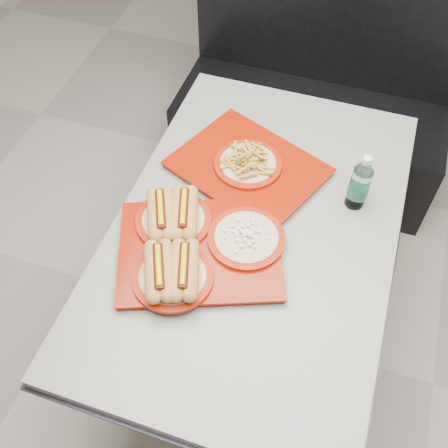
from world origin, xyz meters
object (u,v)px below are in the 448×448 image
(tray_far, at_px, (248,165))
(water_bottle, at_px, (360,185))
(diner_table, at_px, (253,254))
(tray_near, at_px, (193,245))
(booth_bench, at_px, (314,102))

(tray_far, bearing_deg, water_bottle, -4.28)
(tray_far, bearing_deg, diner_table, -66.92)
(tray_near, bearing_deg, water_bottle, 39.04)
(tray_near, xyz_separation_m, water_bottle, (0.45, 0.36, 0.05))
(booth_bench, relative_size, tray_near, 2.22)
(diner_table, distance_m, booth_bench, 1.11)
(tray_near, xyz_separation_m, tray_far, (0.06, 0.39, -0.01))
(diner_table, xyz_separation_m, water_bottle, (0.29, 0.20, 0.26))
(tray_far, height_order, water_bottle, water_bottle)
(booth_bench, bearing_deg, tray_near, -97.12)
(diner_table, bearing_deg, tray_near, -133.71)
(booth_bench, xyz_separation_m, tray_near, (-0.16, -1.26, 0.39))
(diner_table, bearing_deg, tray_far, 113.08)
(tray_far, xyz_separation_m, water_bottle, (0.38, -0.03, 0.07))
(tray_far, bearing_deg, tray_near, -98.87)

